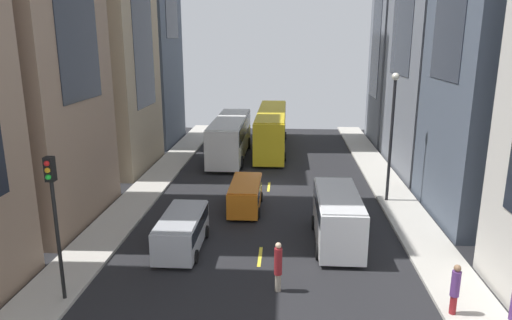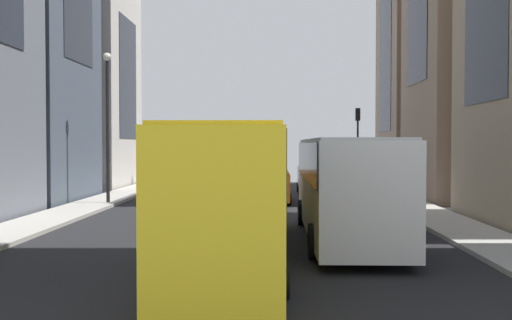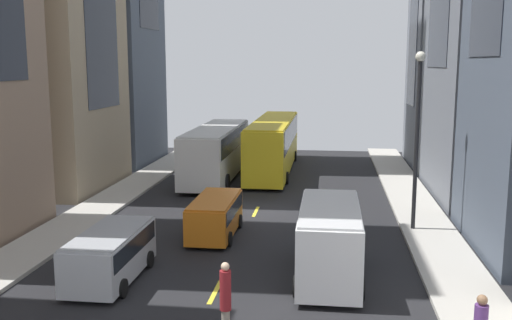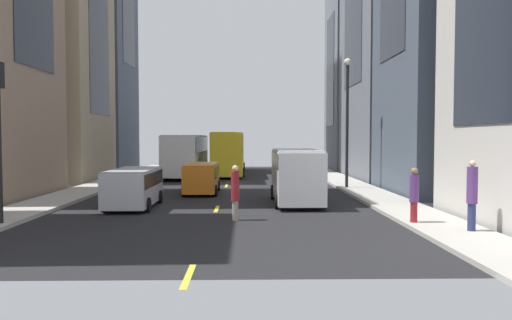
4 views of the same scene
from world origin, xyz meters
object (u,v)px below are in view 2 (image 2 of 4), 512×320
Objects in this scene: city_bus_white at (345,179)px; streetcar_yellow at (237,182)px; pedestrian_crossing_near at (157,171)px; car_orange_0 at (273,184)px; traffic_light_near_corner at (358,132)px; car_silver_1 at (313,178)px; delivery_van_white at (195,171)px; pedestrian_waiting_curb at (243,173)px; pedestrian_crossing_mid at (144,168)px.

city_bus_white is 0.80× the size of streetcar_yellow.
streetcar_yellow reaches higher than pedestrian_crossing_near.
car_orange_0 is 2.29× the size of pedestrian_crossing_near.
pedestrian_crossing_near is at bearing -0.27° from traffic_light_near_corner.
car_silver_1 is (-3.57, -21.20, -1.10)m from streetcar_yellow.
car_silver_1 is (-7.46, -1.13, -0.49)m from delivery_van_white.
delivery_van_white is 2.93× the size of pedestrian_crossing_near.
car_orange_0 is 0.98× the size of car_silver_1.
car_orange_0 is 6.12m from car_silver_1.
streetcar_yellow reaches higher than car_orange_0.
pedestrian_crossing_near is at bearing -119.90° from pedestrian_waiting_curb.
traffic_light_near_corner is at bearing 37.82° from pedestrian_crossing_mid.
pedestrian_crossing_mid is 2.10m from pedestrian_crossing_near.
city_bus_white is 1.96× the size of delivery_van_white.
car_silver_1 is at bearing -90.58° from city_bus_white.
pedestrian_waiting_curb is at bearing -77.01° from car_orange_0.
city_bus_white is at bearing -19.77° from pedestrian_crossing_mid.
city_bus_white is at bearing 100.83° from car_orange_0.
pedestrian_crossing_near reaches higher than car_orange_0.
car_silver_1 is 12.08m from pedestrian_crossing_near.
city_bus_white reaches higher than pedestrian_crossing_mid.
pedestrian_waiting_curb is (2.11, -9.13, 0.13)m from car_orange_0.
delivery_van_white is 1.25× the size of car_silver_1.
car_orange_0 is (-1.01, -15.63, -1.13)m from streetcar_yellow.
pedestrian_crossing_near is (-1.31, 1.63, -0.18)m from pedestrian_crossing_mid.
car_orange_0 is 0.79× the size of traffic_light_near_corner.
pedestrian_crossing_mid is (12.33, -6.59, 0.34)m from car_silver_1.
delivery_van_white is 6.63m from car_orange_0.
pedestrian_crossing_near is 14.81m from traffic_light_near_corner.
delivery_van_white is 1.28× the size of car_orange_0.
car_silver_1 is at bearing 35.13° from pedestrian_waiting_curb.
pedestrian_waiting_curb reaches higher than car_orange_0.
streetcar_yellow reaches higher than car_silver_1.
car_orange_0 is at bearing 59.89° from traffic_light_near_corner.
car_orange_0 is at bearing -7.28° from pedestrian_crossing_mid.
city_bus_white is 12.68m from car_orange_0.
delivery_van_white is 12.78m from traffic_light_near_corner.
traffic_light_near_corner is (-15.84, 1.70, 2.70)m from pedestrian_crossing_mid.
city_bus_white is at bearing 113.38° from delivery_van_white.
car_orange_0 is 1.95× the size of pedestrian_crossing_mid.
pedestrian_crossing_near is at bearing -59.76° from delivery_van_white.
streetcar_yellow reaches higher than delivery_van_white.
city_bus_white is at bearing 80.84° from traffic_light_near_corner.
pedestrian_crossing_near is (6.36, -1.40, 0.06)m from pedestrian_waiting_curb.
delivery_van_white is 9.13m from pedestrian_crossing_mid.
streetcar_yellow is 3.06× the size of car_silver_1.
pedestrian_crossing_mid is 16.15m from traffic_light_near_corner.
delivery_van_white is at bearing -42.07° from car_orange_0.
car_silver_1 is at bearing 54.35° from traffic_light_near_corner.
traffic_light_near_corner is (-10.97, -6.03, 2.55)m from delivery_van_white.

